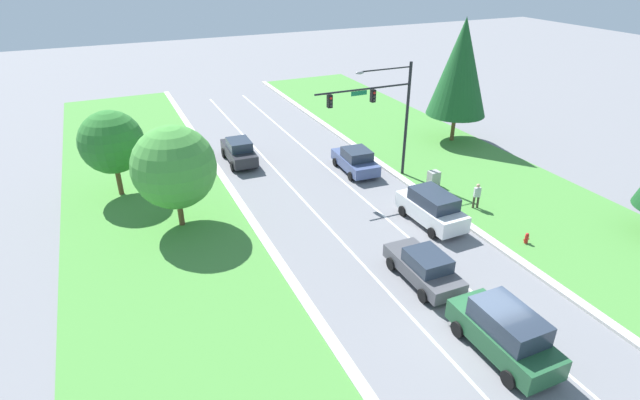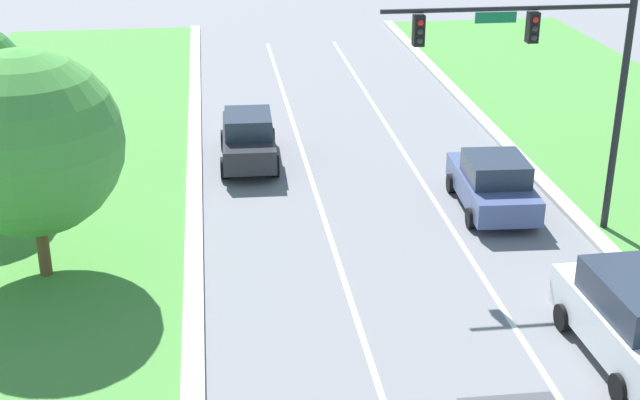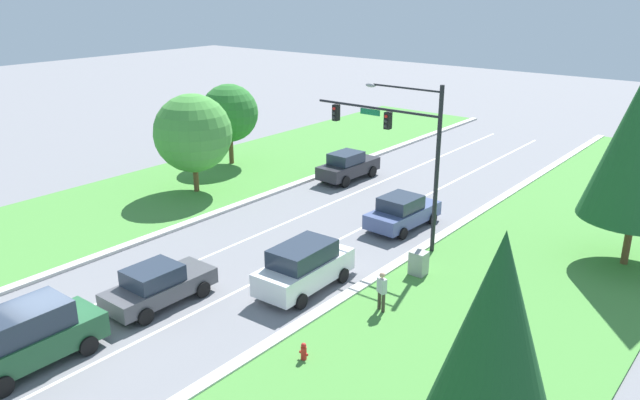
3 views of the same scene
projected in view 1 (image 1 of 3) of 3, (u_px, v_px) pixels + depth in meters
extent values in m
plane|color=slate|center=(479.00, 339.00, 20.54)|extent=(160.00, 160.00, 0.00)
cube|color=beige|center=(579.00, 302.00, 22.57)|extent=(0.50, 90.00, 0.15)
cube|color=beige|center=(358.00, 381.00, 18.45)|extent=(0.50, 90.00, 0.15)
cube|color=white|center=(444.00, 352.00, 19.89)|extent=(0.14, 81.00, 0.01)
cube|color=white|center=(513.00, 327.00, 21.20)|extent=(0.14, 81.00, 0.01)
cylinder|color=black|center=(406.00, 121.00, 33.60)|extent=(0.20, 0.20, 7.88)
cylinder|color=black|center=(364.00, 89.00, 31.22)|extent=(6.76, 0.12, 0.12)
cube|color=#147042|center=(359.00, 93.00, 31.20)|extent=(1.10, 0.04, 0.28)
cylinder|color=black|center=(386.00, 69.00, 31.28)|extent=(3.72, 0.09, 0.09)
ellipsoid|color=gray|center=(360.00, 73.00, 30.62)|extent=(0.56, 0.28, 0.20)
cube|color=black|center=(373.00, 96.00, 31.70)|extent=(0.28, 0.32, 0.80)
sphere|color=red|center=(374.00, 93.00, 31.45)|extent=(0.16, 0.16, 0.16)
sphere|color=#2D2D2D|center=(374.00, 96.00, 31.56)|extent=(0.16, 0.16, 0.16)
sphere|color=#2D2D2D|center=(374.00, 100.00, 31.67)|extent=(0.16, 0.16, 0.16)
cube|color=black|center=(330.00, 101.00, 30.59)|extent=(0.28, 0.32, 0.80)
sphere|color=red|center=(331.00, 98.00, 30.34)|extent=(0.16, 0.16, 0.16)
sphere|color=#2D2D2D|center=(331.00, 102.00, 30.45)|extent=(0.16, 0.16, 0.16)
sphere|color=#2D2D2D|center=(331.00, 106.00, 30.56)|extent=(0.16, 0.16, 0.16)
cube|color=white|center=(431.00, 211.00, 28.82)|extent=(2.01, 4.66, 0.94)
cube|color=#283342|center=(434.00, 199.00, 28.35)|extent=(1.77, 2.81, 0.74)
cylinder|color=black|center=(428.00, 205.00, 30.54)|extent=(0.26, 0.64, 0.64)
cylinder|color=black|center=(403.00, 211.00, 29.83)|extent=(0.26, 0.64, 0.64)
cylinder|color=black|center=(459.00, 226.00, 28.25)|extent=(0.26, 0.64, 0.64)
cylinder|color=black|center=(432.00, 233.00, 27.53)|extent=(0.26, 0.64, 0.64)
cube|color=#235633|center=(503.00, 337.00, 19.52)|extent=(1.94, 4.73, 0.91)
cube|color=#283342|center=(509.00, 321.00, 19.02)|extent=(1.74, 2.84, 0.87)
cylinder|color=black|center=(494.00, 317.00, 21.26)|extent=(0.24, 0.69, 0.69)
cylinder|color=black|center=(458.00, 329.00, 20.56)|extent=(0.24, 0.69, 0.69)
cylinder|color=black|center=(547.00, 363.00, 18.88)|extent=(0.24, 0.69, 0.69)
cylinder|color=black|center=(509.00, 379.00, 18.19)|extent=(0.24, 0.69, 0.69)
cube|color=#28282D|center=(239.00, 153.00, 37.03)|extent=(1.87, 4.68, 0.80)
cube|color=#283342|center=(239.00, 145.00, 36.47)|extent=(1.62, 2.13, 0.68)
cylinder|color=black|center=(245.00, 150.00, 38.68)|extent=(0.26, 0.74, 0.73)
cylinder|color=black|center=(224.00, 153.00, 38.10)|extent=(0.26, 0.74, 0.73)
cylinder|color=black|center=(256.00, 163.00, 36.32)|extent=(0.26, 0.74, 0.73)
cylinder|color=black|center=(233.00, 166.00, 35.74)|extent=(0.26, 0.74, 0.73)
cube|color=#475684|center=(355.00, 162.00, 35.63)|extent=(2.13, 4.54, 0.74)
cube|color=#283342|center=(357.00, 154.00, 35.08)|extent=(1.81, 2.09, 0.69)
cylinder|color=black|center=(358.00, 158.00, 37.24)|extent=(0.27, 0.62, 0.61)
cylinder|color=black|center=(335.00, 162.00, 36.64)|extent=(0.27, 0.62, 0.61)
cylinder|color=black|center=(375.00, 172.00, 34.95)|extent=(0.27, 0.62, 0.61)
cylinder|color=black|center=(351.00, 176.00, 34.36)|extent=(0.27, 0.62, 0.61)
cube|color=#4C4C51|center=(423.00, 269.00, 23.87)|extent=(1.83, 4.50, 0.66)
cube|color=#283342|center=(428.00, 260.00, 23.35)|extent=(1.64, 2.03, 0.65)
cylinder|color=black|center=(421.00, 256.00, 25.47)|extent=(0.25, 0.67, 0.66)
cylinder|color=black|center=(392.00, 264.00, 24.83)|extent=(0.25, 0.67, 0.66)
cylinder|color=black|center=(455.00, 286.00, 23.20)|extent=(0.25, 0.67, 0.66)
cylinder|color=black|center=(423.00, 296.00, 22.56)|extent=(0.25, 0.67, 0.66)
cube|color=#9E9E99|center=(434.00, 179.00, 33.29)|extent=(0.70, 0.60, 1.13)
cylinder|color=#42382D|center=(474.00, 203.00, 30.55)|extent=(0.14, 0.14, 0.84)
cylinder|color=#42382D|center=(478.00, 203.00, 30.56)|extent=(0.14, 0.14, 0.84)
cube|color=#B7B7BC|center=(477.00, 192.00, 30.23)|extent=(0.43, 0.34, 0.60)
sphere|color=tan|center=(478.00, 186.00, 30.03)|extent=(0.22, 0.22, 0.22)
cylinder|color=red|center=(526.00, 240.00, 26.97)|extent=(0.20, 0.20, 0.55)
sphere|color=red|center=(527.00, 235.00, 26.81)|extent=(0.18, 0.18, 0.18)
cylinder|color=red|center=(525.00, 240.00, 26.91)|extent=(0.10, 0.09, 0.09)
cylinder|color=red|center=(528.00, 239.00, 27.00)|extent=(0.10, 0.09, 0.09)
cylinder|color=brown|center=(180.00, 211.00, 28.47)|extent=(0.32, 0.32, 1.93)
sphere|color=#47933D|center=(174.00, 167.00, 27.24)|extent=(4.64, 4.64, 4.64)
cylinder|color=brown|center=(453.00, 128.00, 40.97)|extent=(0.32, 0.32, 2.30)
cone|color=#1E5628|center=(461.00, 67.00, 38.75)|extent=(4.70, 4.70, 7.51)
cylinder|color=brown|center=(119.00, 180.00, 31.98)|extent=(0.32, 0.32, 2.16)
sphere|color=#2D752D|center=(111.00, 142.00, 30.82)|extent=(3.95, 3.95, 3.95)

